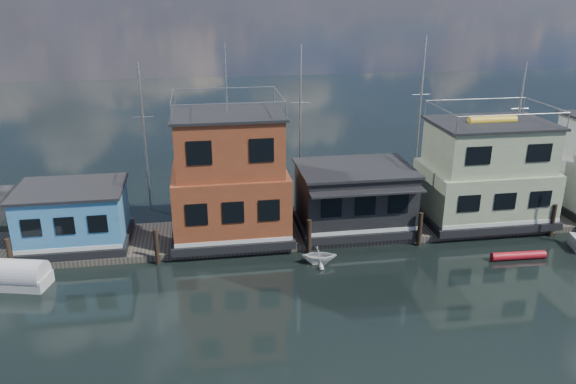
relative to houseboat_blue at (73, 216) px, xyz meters
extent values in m
plane|color=black|center=(18.00, -12.00, -2.21)|extent=(160.00, 160.00, 0.00)
cube|color=#595147|center=(18.00, 0.00, -2.01)|extent=(48.00, 5.00, 0.40)
cube|color=black|center=(0.00, 0.00, -1.56)|extent=(6.40, 4.90, 0.50)
cube|color=#458FCA|center=(0.00, 0.00, 0.19)|extent=(6.00, 4.50, 3.00)
cube|color=black|center=(0.00, 0.00, 1.77)|extent=(6.30, 4.80, 0.16)
cube|color=black|center=(9.50, 0.00, -1.56)|extent=(7.40, 5.90, 0.50)
cube|color=brown|center=(9.50, 0.00, 0.57)|extent=(7.00, 5.50, 3.74)
cube|color=brown|center=(9.50, 0.00, 4.17)|extent=(6.30, 4.95, 3.46)
cube|color=black|center=(9.50, 0.00, 5.97)|extent=(6.65, 5.23, 0.16)
cylinder|color=silver|center=(9.50, 0.00, 8.05)|extent=(0.08, 0.08, 4.00)
cube|color=black|center=(17.50, 0.00, -1.56)|extent=(7.40, 5.40, 0.50)
cube|color=black|center=(17.50, 0.00, 0.39)|extent=(7.00, 5.00, 3.40)
cube|color=black|center=(17.50, 0.00, 2.17)|extent=(7.30, 5.30, 0.16)
cube|color=black|center=(17.50, -2.80, 1.58)|extent=(7.00, 1.20, 0.12)
cube|color=black|center=(26.50, 0.00, -1.56)|extent=(8.40, 5.90, 0.50)
cube|color=#A2B488|center=(26.50, 0.00, 0.25)|extent=(8.00, 5.50, 3.12)
cube|color=#A2B488|center=(26.50, 0.00, 3.25)|extent=(7.20, 4.95, 2.88)
cube|color=black|center=(26.50, 0.00, 4.77)|extent=(7.60, 5.23, 0.16)
cylinder|color=yellow|center=(26.50, 0.00, 4.94)|extent=(3.20, 0.56, 0.56)
cylinder|color=#2D2116|center=(-3.00, -2.80, -1.11)|extent=(0.28, 0.28, 2.20)
cylinder|color=#2D2116|center=(5.00, -2.80, -1.11)|extent=(0.28, 0.28, 2.20)
cylinder|color=#2D2116|center=(14.00, -2.80, -1.11)|extent=(0.28, 0.28, 2.20)
cylinder|color=#2D2116|center=(21.00, -2.80, -1.11)|extent=(0.28, 0.28, 2.20)
cylinder|color=#2D2116|center=(30.00, -2.80, -1.11)|extent=(0.28, 0.28, 2.20)
cylinder|color=silver|center=(4.00, 6.00, 3.04)|extent=(0.16, 0.16, 10.50)
cylinder|color=silver|center=(4.00, 6.00, 4.62)|extent=(1.40, 0.06, 0.06)
cylinder|color=silver|center=(15.00, 6.00, 3.54)|extent=(0.16, 0.16, 11.50)
cylinder|color=silver|center=(15.00, 6.00, 5.27)|extent=(1.40, 0.06, 0.06)
cylinder|color=silver|center=(24.00, 6.00, 3.79)|extent=(0.16, 0.16, 12.00)
cylinder|color=silver|center=(24.00, 6.00, 5.59)|extent=(1.40, 0.06, 0.06)
cylinder|color=silver|center=(32.00, 6.00, 2.79)|extent=(0.16, 0.16, 10.00)
cylinder|color=silver|center=(32.00, 6.00, 4.29)|extent=(1.40, 0.06, 0.06)
cylinder|color=red|center=(26.15, -5.55, -1.96)|extent=(3.34, 0.62, 0.49)
imported|color=white|center=(14.32, -4.22, -1.66)|extent=(2.32, 2.08, 1.09)
cube|color=silver|center=(-2.68, -4.15, -1.87)|extent=(4.33, 2.48, 0.68)
cylinder|color=silver|center=(-2.68, -4.15, -1.48)|extent=(4.16, 2.53, 1.65)
camera|label=1|loc=(7.93, -32.96, 13.14)|focal=35.00mm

